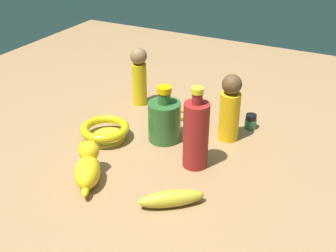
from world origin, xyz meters
TOP-DOWN VIEW (x-y plane):
  - ground at (0.00, 0.00)m, footprint 2.00×2.00m
  - bottle_tall at (-0.04, -0.10)m, footprint 0.07×0.07m
  - cat_figurine at (-0.22, 0.10)m, footprint 0.14×0.11m
  - nail_polish_jar at (0.21, -0.17)m, footprint 0.04×0.04m
  - bottle_short at (0.04, 0.03)m, footprint 0.09×0.09m
  - person_figure_child at (0.12, -0.13)m, footprint 0.06×0.06m
  - banana at (-0.22, -0.12)m, footprint 0.12×0.14m
  - person_figure_adult at (0.21, 0.21)m, footprint 0.05×0.05m
  - bangle at (0.18, 0.06)m, footprint 0.08×0.08m
  - bowl at (-0.04, 0.18)m, footprint 0.14×0.14m

SIDE VIEW (x-z plane):
  - ground at x=0.00m, z-range 0.00..0.00m
  - bangle at x=0.18m, z-range 0.00..0.01m
  - banana at x=-0.22m, z-range 0.00..0.04m
  - nail_polish_jar at x=0.21m, z-range 0.00..0.04m
  - bowl at x=-0.04m, z-range 0.00..0.05m
  - cat_figurine at x=-0.22m, z-range -0.01..0.09m
  - bottle_short at x=0.04m, z-range -0.02..0.14m
  - bottle_tall at x=-0.04m, z-range -0.02..0.20m
  - person_figure_child at x=0.12m, z-range 0.00..0.20m
  - person_figure_adult at x=0.21m, z-range 0.01..0.20m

